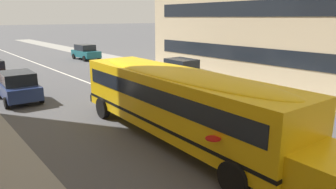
% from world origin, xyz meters
% --- Properties ---
extents(ground_plane, '(400.00, 400.00, 0.00)m').
position_xyz_m(ground_plane, '(0.00, 0.00, 0.00)').
color(ground_plane, '#4C4C4F').
extents(sidewalk_far, '(120.00, 3.00, 0.01)m').
position_xyz_m(sidewalk_far, '(0.00, 7.96, 0.01)').
color(sidewalk_far, gray).
rests_on(sidewalk_far, ground_plane).
extents(lane_centreline, '(110.00, 0.16, 0.01)m').
position_xyz_m(lane_centreline, '(0.00, 0.00, 0.00)').
color(lane_centreline, silver).
rests_on(lane_centreline, ground_plane).
extents(school_bus, '(12.25, 3.18, 2.72)m').
position_xyz_m(school_bus, '(1.65, -1.82, 1.62)').
color(school_bus, yellow).
rests_on(school_bus, ground_plane).
extents(parked_car_teal_by_hydrant, '(3.96, 1.99, 1.64)m').
position_xyz_m(parked_car_teal_by_hydrant, '(-22.15, 5.16, 0.84)').
color(parked_car_teal_by_hydrant, '#195B66').
rests_on(parked_car_teal_by_hydrant, ground_plane).
extents(parked_car_beige_far_corner, '(3.94, 1.96, 1.64)m').
position_xyz_m(parked_car_beige_far_corner, '(-6.44, 5.46, 0.84)').
color(parked_car_beige_far_corner, '#C1B28E').
rests_on(parked_car_beige_far_corner, ground_plane).
extents(parked_car_dark_blue_end_of_row, '(3.96, 2.00, 1.64)m').
position_xyz_m(parked_car_dark_blue_end_of_row, '(-8.20, -5.08, 0.84)').
color(parked_car_dark_blue_end_of_row, navy).
rests_on(parked_car_dark_blue_end_of_row, ground_plane).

